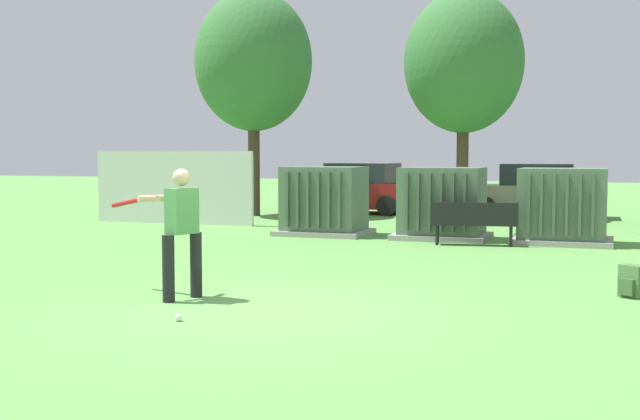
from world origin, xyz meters
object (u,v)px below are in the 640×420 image
at_px(park_bench, 474,220).
at_px(backpack, 632,282).
at_px(parked_car_leftmost, 360,190).
at_px(transformer_mid_east, 563,207).
at_px(transformer_mid_west, 442,204).
at_px(sports_ball, 179,317).
at_px(batter, 179,226).
at_px(transformer_west, 324,202).
at_px(parked_car_left_of_center, 533,192).

bearing_deg(park_bench, backpack, -61.16).
xyz_separation_m(backpack, parked_car_leftmost, (-8.03, 13.63, 0.54)).
bearing_deg(transformer_mid_east, transformer_mid_west, 178.25).
relative_size(transformer_mid_west, sports_ball, 23.33).
xyz_separation_m(park_bench, batter, (-2.67, -7.62, 0.44)).
bearing_deg(park_bench, parked_car_leftmost, 121.58).
relative_size(batter, backpack, 3.95).
bearing_deg(park_bench, batter, -109.28).
relative_size(transformer_west, parked_car_leftmost, 0.48).
bearing_deg(backpack, transformer_mid_west, 120.59).
xyz_separation_m(batter, backpack, (5.67, 2.17, -0.76)).
height_order(transformer_west, parked_car_leftmost, same).
bearing_deg(transformer_mid_west, parked_car_leftmost, 120.42).
relative_size(backpack, parked_car_left_of_center, 0.10).
bearing_deg(park_bench, transformer_mid_west, 128.07).
xyz_separation_m(transformer_west, park_bench, (3.73, -1.11, -0.25)).
xyz_separation_m(batter, parked_car_leftmost, (-2.36, 15.80, -0.22)).
xyz_separation_m(transformer_west, batter, (1.07, -8.74, 0.19)).
relative_size(transformer_west, transformer_mid_east, 1.00).
distance_m(batter, parked_car_left_of_center, 16.25).
relative_size(park_bench, sports_ball, 20.43).
relative_size(transformer_mid_east, batter, 1.21).
xyz_separation_m(park_bench, parked_car_left_of_center, (0.46, 8.32, 0.22)).
distance_m(batter, sports_ball, 1.72).
xyz_separation_m(transformer_mid_west, batter, (-1.76, -8.78, 0.19)).
bearing_deg(batter, transformer_west, 96.96).
height_order(transformer_west, transformer_mid_west, same).
bearing_deg(backpack, transformer_mid_east, 101.08).
bearing_deg(transformer_mid_east, parked_car_left_of_center, 99.92).
bearing_deg(parked_car_leftmost, park_bench, -58.42).
bearing_deg(transformer_west, batter, -83.04).
height_order(transformer_west, transformer_mid_east, same).
xyz_separation_m(transformer_mid_west, transformer_mid_east, (2.63, -0.08, 0.00)).
xyz_separation_m(transformer_west, backpack, (6.74, -6.57, -0.57)).
bearing_deg(transformer_mid_west, sports_ball, -96.03).
bearing_deg(park_bench, transformer_mid_east, 31.93).
bearing_deg(park_bench, sports_ball, -102.46).
bearing_deg(transformer_west, parked_car_left_of_center, 59.80).
relative_size(park_bench, parked_car_left_of_center, 0.43).
bearing_deg(parked_car_leftmost, backpack, -59.50).
bearing_deg(backpack, park_bench, 118.84).
distance_m(transformer_mid_west, parked_car_leftmost, 8.14).
bearing_deg(parked_car_left_of_center, transformer_mid_east, -80.08).
height_order(sports_ball, backpack, backpack).
height_order(transformer_mid_east, batter, batter).
distance_m(transformer_mid_west, backpack, 7.69).
xyz_separation_m(transformer_west, transformer_mid_west, (2.83, 0.04, 0.00)).
bearing_deg(transformer_mid_east, parked_car_leftmost, 133.54).
relative_size(batter, sports_ball, 19.33).
xyz_separation_m(transformer_west, parked_car_leftmost, (-1.29, 7.06, -0.04)).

